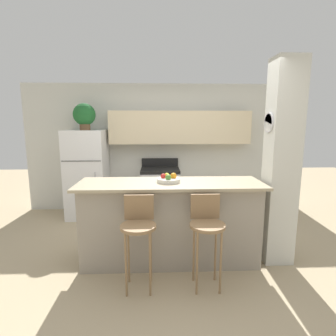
{
  "coord_description": "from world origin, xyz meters",
  "views": [
    {
      "loc": [
        -0.16,
        -3.2,
        1.78
      ],
      "look_at": [
        0.0,
        0.75,
        1.1
      ],
      "focal_mm": 28.0,
      "sensor_mm": 36.0,
      "label": 1
    }
  ],
  "objects": [
    {
      "name": "pillar_right",
      "position": [
        1.38,
        -0.04,
        1.28
      ],
      "size": [
        0.38,
        0.32,
        2.55
      ],
      "color": "silver",
      "rests_on": "ground_plane"
    },
    {
      "name": "refrigerator",
      "position": [
        -1.5,
        1.76,
        0.83
      ],
      "size": [
        0.72,
        0.74,
        1.65
      ],
      "color": "white",
      "rests_on": "ground_plane"
    },
    {
      "name": "fruit_bowl",
      "position": [
        -0.02,
        0.02,
        1.09
      ],
      "size": [
        0.29,
        0.29,
        0.12
      ],
      "color": "silver",
      "rests_on": "counter_bar"
    },
    {
      "name": "ground_plane",
      "position": [
        0.0,
        0.0,
        0.0
      ],
      "size": [
        14.0,
        14.0,
        0.0
      ],
      "primitive_type": "plane",
      "color": "tan"
    },
    {
      "name": "potted_plant_on_fridge",
      "position": [
        -1.5,
        1.76,
        1.92
      ],
      "size": [
        0.41,
        0.41,
        0.49
      ],
      "color": "brown",
      "rests_on": "refrigerator"
    },
    {
      "name": "wall_back",
      "position": [
        0.11,
        2.1,
        1.44
      ],
      "size": [
        5.6,
        0.38,
        2.55
      ],
      "color": "silver",
      "rests_on": "ground_plane"
    },
    {
      "name": "counter_bar",
      "position": [
        0.0,
        0.0,
        0.53
      ],
      "size": [
        2.32,
        0.71,
        1.05
      ],
      "color": "gray",
      "rests_on": "ground_plane"
    },
    {
      "name": "stove_range",
      "position": [
        -0.11,
        1.81,
        0.46
      ],
      "size": [
        0.74,
        0.64,
        1.07
      ],
      "color": "silver",
      "rests_on": "ground_plane"
    },
    {
      "name": "bar_stool_left",
      "position": [
        -0.37,
        -0.55,
        0.69
      ],
      "size": [
        0.38,
        0.38,
        1.01
      ],
      "color": "olive",
      "rests_on": "ground_plane"
    },
    {
      "name": "bar_stool_right",
      "position": [
        0.37,
        -0.55,
        0.69
      ],
      "size": [
        0.38,
        0.38,
        1.01
      ],
      "color": "olive",
      "rests_on": "ground_plane"
    }
  ]
}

